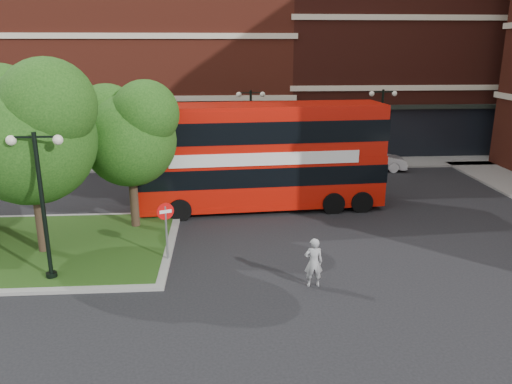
{
  "coord_description": "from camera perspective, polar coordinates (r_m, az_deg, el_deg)",
  "views": [
    {
      "loc": [
        0.24,
        -15.35,
        7.54
      ],
      "look_at": [
        1.54,
        3.41,
        2.0
      ],
      "focal_mm": 35.0,
      "sensor_mm": 36.0,
      "label": 1
    }
  ],
  "objects": [
    {
      "name": "ground",
      "position": [
        17.11,
        -4.43,
        -9.8
      ],
      "size": [
        120.0,
        120.0,
        0.0
      ],
      "primitive_type": "plane",
      "color": "black",
      "rests_on": "ground"
    },
    {
      "name": "pavement_far",
      "position": [
        32.72,
        -4.3,
        3.15
      ],
      "size": [
        44.0,
        3.0,
        0.12
      ],
      "primitive_type": "cube",
      "color": "slate",
      "rests_on": "ground"
    },
    {
      "name": "terrace_far_left",
      "position": [
        40.21,
        -16.38,
        15.01
      ],
      "size": [
        26.0,
        12.0,
        14.0
      ],
      "primitive_type": "cube",
      "color": "maroon",
      "rests_on": "ground"
    },
    {
      "name": "terrace_far_right",
      "position": [
        41.69,
        15.96,
        16.45
      ],
      "size": [
        18.0,
        12.0,
        16.0
      ],
      "primitive_type": "cube",
      "color": "#471911",
      "rests_on": "ground"
    },
    {
      "name": "traffic_island",
      "position": [
        21.46,
        -26.39,
        -5.77
      ],
      "size": [
        12.6,
        7.6,
        0.15
      ],
      "color": "gray",
      "rests_on": "ground"
    },
    {
      "name": "tree_island_west",
      "position": [
        19.38,
        -24.76,
        6.77
      ],
      "size": [
        5.4,
        4.71,
        7.21
      ],
      "color": "#2D2116",
      "rests_on": "ground"
    },
    {
      "name": "tree_island_east",
      "position": [
        21.03,
        -14.49,
        6.87
      ],
      "size": [
        4.46,
        3.9,
        6.29
      ],
      "color": "#2D2116",
      "rests_on": "ground"
    },
    {
      "name": "lamp_island",
      "position": [
        17.24,
        -23.25,
        -0.83
      ],
      "size": [
        1.72,
        0.36,
        5.0
      ],
      "color": "black",
      "rests_on": "ground"
    },
    {
      "name": "lamp_far_left",
      "position": [
        30.28,
        -0.6,
        7.46
      ],
      "size": [
        1.72,
        0.36,
        5.0
      ],
      "color": "black",
      "rests_on": "ground"
    },
    {
      "name": "lamp_far_right",
      "position": [
        31.76,
        14.09,
        7.39
      ],
      "size": [
        1.72,
        0.36,
        5.0
      ],
      "color": "black",
      "rests_on": "ground"
    },
    {
      "name": "bus",
      "position": [
        23.4,
        0.65,
        4.87
      ],
      "size": [
        11.57,
        3.41,
        4.36
      ],
      "rotation": [
        0.0,
        0.0,
        0.07
      ],
      "color": "#B51107",
      "rests_on": "ground"
    },
    {
      "name": "woman",
      "position": [
        16.32,
        6.59,
        -7.99
      ],
      "size": [
        0.61,
        0.41,
        1.66
      ],
      "primitive_type": "imported",
      "rotation": [
        0.0,
        0.0,
        3.16
      ],
      "color": "gray",
      "rests_on": "ground"
    },
    {
      "name": "car_silver",
      "position": [
        30.78,
        -9.66,
        3.38
      ],
      "size": [
        4.34,
        1.99,
        1.44
      ],
      "primitive_type": "imported",
      "rotation": [
        0.0,
        0.0,
        1.5
      ],
      "color": "#A1A3A8",
      "rests_on": "ground"
    },
    {
      "name": "car_white",
      "position": [
        32.06,
        13.27,
        3.58
      ],
      "size": [
        4.12,
        1.8,
        1.32
      ],
      "primitive_type": "imported",
      "rotation": [
        0.0,
        0.0,
        1.47
      ],
      "color": "silver",
      "rests_on": "ground"
    },
    {
      "name": "no_entry_sign",
      "position": [
        17.99,
        -10.27,
        -3.19
      ],
      "size": [
        0.59,
        0.27,
        2.23
      ],
      "rotation": [
        0.0,
        0.0,
        0.38
      ],
      "color": "slate",
      "rests_on": "ground"
    }
  ]
}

